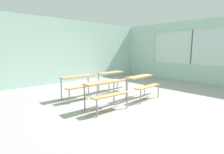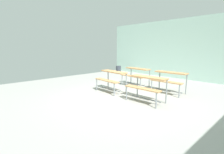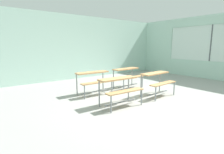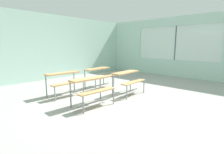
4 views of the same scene
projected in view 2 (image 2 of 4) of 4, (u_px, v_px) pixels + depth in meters
ground at (127, 98)px, 5.32m from camera, size 10.00×9.00×0.05m
wall_back at (190, 49)px, 8.07m from camera, size 10.00×0.12×3.00m
desk_bench_r0c0 at (111, 76)px, 5.96m from camera, size 1.13×0.64×0.74m
desk_bench_r0c1 at (147, 83)px, 4.84m from camera, size 1.13×0.64×0.74m
desk_bench_r1c0 at (136, 73)px, 6.85m from camera, size 1.12×0.63×0.74m
desk_bench_r1c1 at (169, 77)px, 5.77m from camera, size 1.13×0.64×0.74m
trash_bin at (118, 69)px, 10.64m from camera, size 0.32×0.32×0.42m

